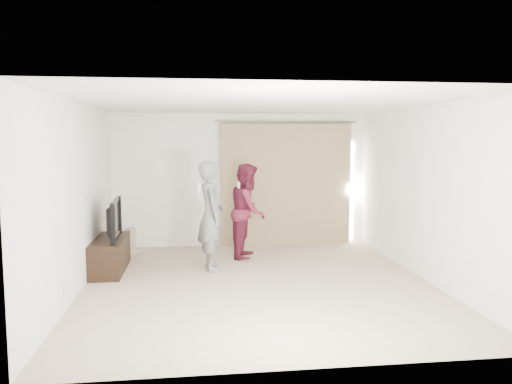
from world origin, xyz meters
TOP-DOWN VIEW (x-y plane):
  - floor at (0.00, 0.00)m, footprint 5.50×5.50m
  - wall_back at (0.00, 2.75)m, footprint 5.00×0.04m
  - wall_left at (-2.50, -0.00)m, footprint 0.04×5.50m
  - ceiling at (0.00, 0.00)m, footprint 5.00×5.50m
  - curtain at (0.91, 2.68)m, footprint 2.80×0.11m
  - tv_console at (-2.27, 1.02)m, footprint 0.47×1.35m
  - tv at (-2.27, 1.02)m, footprint 0.19×1.10m
  - scratching_post at (-2.10, 2.34)m, footprint 0.34×0.34m
  - person_man at (-0.65, 0.90)m, footprint 0.50×0.69m
  - person_woman at (0.04, 1.71)m, footprint 0.83×0.95m

SIDE VIEW (x-z plane):
  - floor at x=0.00m, z-range 0.00..0.00m
  - scratching_post at x=-2.10m, z-range -0.04..0.40m
  - tv_console at x=-2.27m, z-range 0.00..0.52m
  - tv at x=-2.27m, z-range 0.52..1.15m
  - person_woman at x=0.04m, z-range 0.00..1.67m
  - person_man at x=-0.65m, z-range 0.00..1.76m
  - curtain at x=0.91m, z-range -0.02..2.43m
  - wall_left at x=-2.50m, z-range 0.00..2.60m
  - wall_back at x=0.00m, z-range 0.00..2.60m
  - ceiling at x=0.00m, z-range 2.60..2.60m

